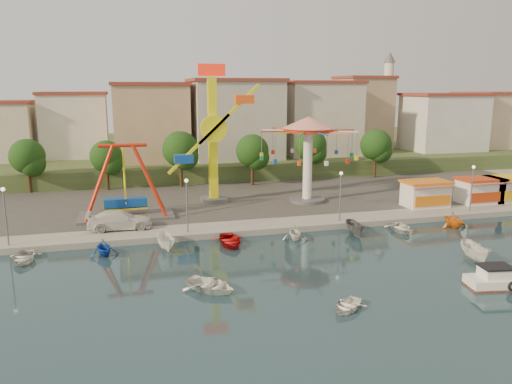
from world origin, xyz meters
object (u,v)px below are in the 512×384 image
object	(u,v)px
cabin_motorboat	(501,281)
pirate_ship_ride	(125,183)
rowboat_a	(211,285)
van	(120,220)
wave_swinger	(308,140)
kamikaze_tower	(216,138)
skiff	(475,252)

from	to	relation	value
cabin_motorboat	pirate_ship_ride	bearing A→B (deg)	145.07
rowboat_a	van	distance (m)	17.30
wave_swinger	pirate_ship_ride	bearing A→B (deg)	-174.76
pirate_ship_ride	kamikaze_tower	world-z (taller)	kamikaze_tower
cabin_motorboat	van	distance (m)	34.23
kamikaze_tower	van	distance (m)	16.38
van	wave_swinger	bearing A→B (deg)	-72.37
cabin_motorboat	rowboat_a	size ratio (longest dim) A/B	1.30
kamikaze_tower	skiff	world-z (taller)	kamikaze_tower
skiff	wave_swinger	bearing A→B (deg)	117.95
skiff	van	distance (m)	32.98
pirate_ship_ride	wave_swinger	xyz separation A→B (m)	(21.60, 1.98, 3.80)
kamikaze_tower	rowboat_a	xyz separation A→B (m)	(-5.21, -25.42, -8.01)
wave_swinger	skiff	size ratio (longest dim) A/B	2.91
skiff	van	world-z (taller)	van
pirate_ship_ride	wave_swinger	size ratio (longest dim) A/B	0.86
rowboat_a	kamikaze_tower	bearing A→B (deg)	37.45
pirate_ship_ride	skiff	distance (m)	35.10
kamikaze_tower	cabin_motorboat	world-z (taller)	kamikaze_tower
wave_swinger	rowboat_a	size ratio (longest dim) A/B	2.79
wave_swinger	rowboat_a	distance (m)	28.86
cabin_motorboat	skiff	world-z (taller)	cabin_motorboat
cabin_motorboat	van	bearing A→B (deg)	151.51
kamikaze_tower	cabin_motorboat	bearing A→B (deg)	-62.80
kamikaze_tower	pirate_ship_ride	bearing A→B (deg)	-156.94
kamikaze_tower	wave_swinger	xyz separation A→B (m)	(10.73, -2.65, -0.25)
kamikaze_tower	wave_swinger	world-z (taller)	kamikaze_tower
wave_swinger	van	bearing A→B (deg)	-163.24
cabin_motorboat	kamikaze_tower	bearing A→B (deg)	126.39
pirate_ship_ride	skiff	bearing A→B (deg)	-35.53
cabin_motorboat	van	size ratio (longest dim) A/B	0.86
cabin_motorboat	wave_swinger	bearing A→B (deg)	109.11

